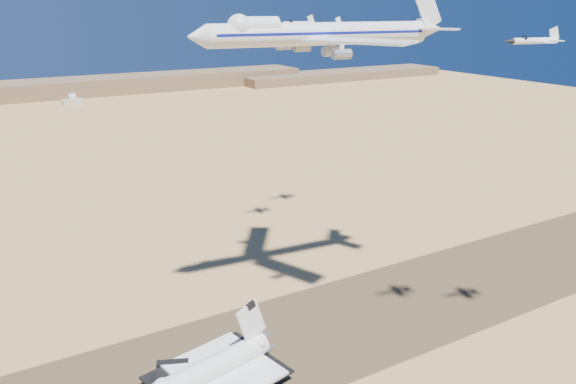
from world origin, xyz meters
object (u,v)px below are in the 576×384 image
chase_jet_a (534,41)px  carrier_747 (315,34)px  shuttle (210,371)px  chase_jet_d (326,24)px  chase_jet_c (297,23)px

chase_jet_a → carrier_747: bearing=129.3°
shuttle → chase_jet_d: (86.49, 77.72, 82.63)m
shuttle → carrier_747: (43.18, 19.19, 82.22)m
shuttle → chase_jet_a: chase_jet_a is taller
chase_jet_d → carrier_747: bearing=-119.7°
carrier_747 → chase_jet_c: 51.06m
chase_jet_a → chase_jet_c: chase_jet_c is taller
chase_jet_a → chase_jet_d: 110.11m
carrier_747 → chase_jet_a: (26.33, -50.27, -0.08)m
chase_jet_a → chase_jet_c: bearing=104.1°
carrier_747 → chase_jet_d: size_ratio=5.34×
carrier_747 → chase_jet_c: carrier_747 is taller
chase_jet_a → chase_jet_d: chase_jet_d is taller
carrier_747 → chase_jet_a: bearing=-56.8°
chase_jet_c → chase_jet_d: size_ratio=1.00×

